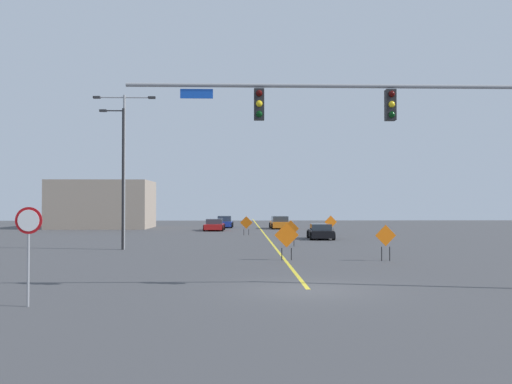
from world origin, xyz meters
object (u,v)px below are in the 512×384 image
object	(u,v)px
construction_sign_median_far	(291,230)
car_blue_near	(225,222)
stop_sign	(29,236)
construction_sign_right_lane	(246,223)
street_lamp_far_left	(122,173)
car_orange_approaching	(280,223)
construction_sign_median_near	(386,238)
construction_sign_left_shoulder	(287,237)
car_black_passing	(321,232)
construction_sign_left_lane	(331,223)
car_red_distant	(214,225)
traffic_signal_assembly	(390,125)
street_lamp_mid_right	(124,159)

from	to	relation	value
construction_sign_median_far	car_blue_near	size ratio (longest dim) A/B	0.42
stop_sign	construction_sign_right_lane	distance (m)	35.17
street_lamp_far_left	car_orange_approaching	distance (m)	30.91
construction_sign_median_near	car_blue_near	size ratio (longest dim) A/B	0.43
construction_sign_left_shoulder	car_orange_approaching	distance (m)	34.98
car_blue_near	street_lamp_far_left	bearing A→B (deg)	-100.16
car_black_passing	stop_sign	bearing A→B (deg)	-113.35
stop_sign	car_blue_near	size ratio (longest dim) A/B	0.66
car_blue_near	car_orange_approaching	world-z (taller)	car_orange_approaching
car_black_passing	construction_sign_left_lane	bearing A→B (deg)	71.32
street_lamp_far_left	car_red_distant	world-z (taller)	street_lamp_far_left
construction_sign_right_lane	construction_sign_median_far	distance (m)	13.51
construction_sign_left_lane	car_red_distant	distance (m)	14.51
construction_sign_median_far	car_black_passing	xyz separation A→B (m)	(3.13, 7.59, -0.53)
car_blue_near	car_black_passing	bearing A→B (deg)	-68.69
traffic_signal_assembly	street_lamp_far_left	world-z (taller)	street_lamp_far_left
construction_sign_left_shoulder	car_black_passing	size ratio (longest dim) A/B	0.48
street_lamp_mid_right	construction_sign_left_lane	world-z (taller)	street_lamp_mid_right
construction_sign_median_near	car_black_passing	xyz separation A→B (m)	(-0.81, 16.98, -0.58)
car_red_distant	stop_sign	bearing A→B (deg)	-94.27
stop_sign	car_red_distant	bearing A→B (deg)	85.73
car_orange_approaching	car_blue_near	bearing A→B (deg)	154.19
construction_sign_median_far	car_orange_approaching	size ratio (longest dim) A/B	0.39
street_lamp_far_left	car_red_distant	distance (m)	25.01
traffic_signal_assembly	construction_sign_left_lane	xyz separation A→B (m)	(3.06, 30.90, -4.43)
construction_sign_right_lane	construction_sign_left_shoulder	bearing A→B (deg)	-85.33
construction_sign_median_near	car_red_distant	world-z (taller)	construction_sign_median_near
traffic_signal_assembly	car_orange_approaching	distance (m)	44.77
car_blue_near	construction_sign_left_lane	bearing A→B (deg)	-59.09
construction_sign_left_shoulder	car_black_passing	distance (m)	17.06
traffic_signal_assembly	street_lamp_mid_right	bearing A→B (deg)	127.09
traffic_signal_assembly	construction_sign_left_lane	world-z (taller)	traffic_signal_assembly
stop_sign	car_red_distant	xyz separation A→B (m)	(3.23, 43.30, -1.39)
traffic_signal_assembly	car_orange_approaching	size ratio (longest dim) A/B	3.01
car_blue_near	car_black_passing	xyz separation A→B (m)	(8.37, -21.45, -0.08)
construction_sign_right_lane	construction_sign_median_far	world-z (taller)	construction_sign_median_far
construction_sign_median_near	car_red_distant	size ratio (longest dim) A/B	0.40
construction_sign_left_lane	construction_sign_right_lane	size ratio (longest dim) A/B	1.04
car_black_passing	car_blue_near	bearing A→B (deg)	111.31
stop_sign	street_lamp_mid_right	size ratio (longest dim) A/B	0.29
traffic_signal_assembly	construction_sign_median_far	size ratio (longest dim) A/B	7.65
street_lamp_far_left	street_lamp_mid_right	bearing A→B (deg)	34.69
traffic_signal_assembly	street_lamp_far_left	distance (m)	20.57
street_lamp_far_left	street_lamp_mid_right	world-z (taller)	street_lamp_mid_right
stop_sign	street_lamp_mid_right	world-z (taller)	street_lamp_mid_right
car_orange_approaching	street_lamp_mid_right	bearing A→B (deg)	-112.82
construction_sign_left_lane	construction_sign_left_shoulder	distance (m)	22.08
traffic_signal_assembly	street_lamp_mid_right	world-z (taller)	street_lamp_mid_right
street_lamp_mid_right	construction_sign_median_near	size ratio (longest dim) A/B	5.35
construction_sign_right_lane	construction_sign_left_shoulder	world-z (taller)	construction_sign_left_shoulder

